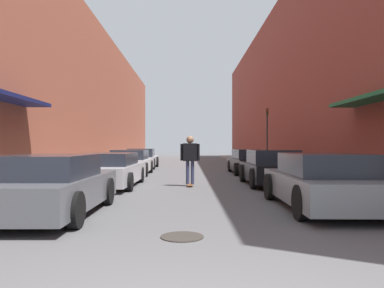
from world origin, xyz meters
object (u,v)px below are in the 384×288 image
Objects in this scene: skateboarder at (190,155)px; parked_car_left_1 at (110,170)px; parked_car_left_0 at (50,186)px; parked_car_left_3 at (142,159)px; traffic_light at (267,131)px; parked_car_left_2 at (131,163)px; parked_car_right_0 at (321,182)px; parked_car_right_2 at (249,162)px; parked_car_right_1 at (271,168)px; manhole_cover at (182,237)px.

parked_car_left_1 is at bearing -178.53° from skateboarder.
parked_car_left_0 reaches higher than parked_car_left_3.
traffic_light is at bearing 63.90° from parked_car_left_0.
parked_car_left_0 is 1.10× the size of parked_car_left_2.
skateboarder is (3.02, 5.58, 0.50)m from parked_car_left_0.
parked_car_right_0 reaches higher than parked_car_left_2.
parked_car_right_2 is at bearing -111.66° from traffic_light.
parked_car_left_2 is (0.04, 10.94, -0.02)m from parked_car_left_0.
parked_car_right_1 is (6.02, -5.00, 0.03)m from parked_car_left_2.
parked_car_right_0 is (5.92, -4.76, 0.04)m from parked_car_left_1.
manhole_cover is at bearing -77.67° from parked_car_left_2.
parked_car_right_0 is at bearing 39.71° from manhole_cover.
traffic_light is (5.33, 18.61, 2.44)m from manhole_cover.
parked_car_left_2 is at bearing 89.80° from parked_car_left_0.
parked_car_right_2 is (6.23, -4.70, 0.00)m from parked_car_left_3.
parked_car_right_0 reaches higher than parked_car_left_0.
manhole_cover is (-0.17, -7.50, -1.12)m from skateboarder.
parked_car_right_0 is 5.19m from parked_car_right_1.
parked_car_right_0 is (6.13, -15.55, 0.02)m from parked_car_left_3.
parked_car_left_0 reaches higher than manhole_cover.
parked_car_left_0 is 0.94× the size of parked_car_right_0.
manhole_cover is at bearing -69.94° from parked_car_left_1.
parked_car_left_0 reaches higher than parked_car_left_2.
manhole_cover is at bearing -91.29° from skateboarder.
parked_car_left_3 is at bearing 120.59° from parked_car_right_1.
parked_car_right_1 is (6.13, -10.36, 0.02)m from parked_car_left_3.
parked_car_right_0 is at bearing -90.54° from parked_car_right_2.
traffic_light is at bearing 65.08° from skateboarder.
parked_car_left_1 is 1.04× the size of parked_car_right_2.
skateboarder reaches higher than manhole_cover.
parked_car_right_0 is 16.18m from traffic_light.
manhole_cover is (-3.31, -13.52, -0.61)m from parked_car_right_2.
parked_car_right_0 is 5.73m from skateboarder.
parked_car_left_1 is at bearing -134.61° from parked_car_right_2.
skateboarder is at bearing -114.92° from traffic_light.
parked_car_left_0 is 18.68m from traffic_light.
skateboarder is (-3.14, -6.03, 0.51)m from parked_car_right_2.
parked_car_right_1 reaches higher than parked_car_right_2.
parked_car_left_3 is (-0.11, 5.37, 0.01)m from parked_car_left_2.
manhole_cover is at bearing -103.76° from parked_car_right_2.
parked_car_left_3 is at bearing 91.18° from parked_car_left_2.
skateboarder is (2.98, -5.36, 0.52)m from parked_car_left_2.
parked_car_right_1 is 8.51m from manhole_cover.
traffic_light is at bearing 82.42° from parked_car_right_0.
parked_car_left_2 is 0.99× the size of parked_car_right_1.
parked_car_left_1 is at bearing -175.79° from parked_car_right_1.
skateboarder reaches higher than parked_car_right_1.
parked_car_left_3 is (-0.07, 16.31, -0.01)m from parked_car_left_0.
parked_car_right_1 is 11.11m from traffic_light.
parked_car_right_2 reaches higher than parked_car_left_2.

